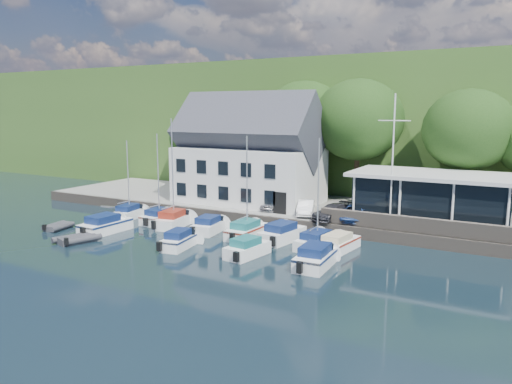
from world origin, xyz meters
TOP-DOWN VIEW (x-y plane):
  - ground at (0.00, 0.00)m, footprint 180.00×180.00m
  - quay at (0.00, 17.50)m, footprint 60.00×13.00m
  - quay_face at (0.00, 11.00)m, footprint 60.00×0.30m
  - hillside at (0.00, 62.00)m, footprint 160.00×75.00m
  - field_patch at (8.00, 70.00)m, footprint 50.00×30.00m
  - harbor_building at (-7.00, 16.50)m, footprint 14.40×8.20m
  - club_pavilion at (11.00, 16.00)m, footprint 13.20×7.20m
  - seawall at (12.00, 11.40)m, footprint 18.00×0.50m
  - gangway at (-16.50, 9.00)m, footprint 1.20×6.00m
  - car_silver at (-2.87, 13.95)m, footprint 1.48×3.55m
  - car_white at (0.68, 13.32)m, footprint 2.61×4.20m
  - car_dgrey at (3.46, 12.73)m, footprint 2.97×4.81m
  - car_blue at (5.23, 13.18)m, footprint 2.29×4.26m
  - flagpole at (8.32, 12.75)m, footprint 2.53×0.20m
  - tree_0 at (-17.92, 22.51)m, footprint 6.34×6.34m
  - tree_1 at (-10.78, 22.77)m, footprint 6.79×6.79m
  - tree_2 at (-3.64, 22.62)m, footprint 9.02×9.02m
  - tree_3 at (2.59, 21.68)m, footprint 9.02×9.02m
  - tree_4 at (12.80, 21.76)m, footprint 8.17×8.17m
  - boat_r1_0 at (-15.23, 7.91)m, footprint 2.66×5.81m
  - boat_r1_1 at (-11.37, 7.67)m, footprint 2.20×5.22m
  - boat_r1_2 at (-9.37, 7.24)m, footprint 3.00×6.22m
  - boat_r1_3 at (-5.48, 7.12)m, footprint 2.65×5.55m
  - boat_r1_4 at (-1.85, 7.23)m, footprint 2.14×6.32m
  - boat_r1_5 at (1.17, 7.58)m, footprint 2.94×6.46m
  - boat_r1_6 at (4.34, 7.07)m, footprint 2.72×6.28m
  - boat_r1_7 at (6.01, 7.04)m, footprint 2.60×6.41m
  - boat_r2_0 at (-13.14, 2.79)m, footprint 2.41×6.68m
  - boat_r2_2 at (-4.75, 2.12)m, footprint 2.48×5.50m
  - boat_r2_3 at (0.85, 2.61)m, footprint 2.53×5.44m
  - boat_r2_4 at (6.00, 2.87)m, footprint 2.46×6.41m
  - dinghy_0 at (-17.64, 1.64)m, footprint 2.02×2.94m
  - dinghy_1 at (-12.73, -0.65)m, footprint 2.82×3.62m

SIDE VIEW (x-z plane):
  - ground at x=0.00m, z-range 0.00..0.00m
  - gangway at x=-16.50m, z-range -0.70..0.70m
  - dinghy_0 at x=-17.64m, z-range 0.00..0.64m
  - dinghy_1 at x=-12.73m, z-range 0.00..0.74m
  - quay at x=0.00m, z-range 0.00..1.00m
  - quay_face at x=0.00m, z-range 0.00..1.00m
  - boat_r1_7 at x=6.01m, z-range 0.00..1.36m
  - boat_r2_2 at x=-4.75m, z-range 0.00..1.40m
  - boat_r1_3 at x=-5.48m, z-range 0.00..1.42m
  - boat_r2_3 at x=0.85m, z-range 0.00..1.42m
  - boat_r2_4 at x=6.00m, z-range 0.00..1.53m
  - boat_r1_5 at x=1.17m, z-range 0.00..1.53m
  - boat_r2_0 at x=-13.14m, z-range 0.00..1.56m
  - seawall at x=12.00m, z-range 1.00..2.20m
  - car_silver at x=-2.87m, z-range 1.00..2.20m
  - car_dgrey at x=3.46m, z-range 1.00..2.30m
  - car_white at x=0.68m, z-range 1.00..2.31m
  - car_blue at x=5.23m, z-range 1.00..2.38m
  - club_pavilion at x=11.00m, z-range 1.00..5.10m
  - boat_r1_6 at x=4.34m, z-range 0.00..8.22m
  - boat_r1_0 at x=-15.23m, z-range 0.00..8.38m
  - boat_r1_1 at x=-11.37m, z-range 0.00..8.53m
  - boat_r1_4 at x=-1.85m, z-range 0.00..8.69m
  - boat_r1_2 at x=-9.37m, z-range 0.00..9.32m
  - tree_0 at x=-17.92m, z-range 1.00..9.66m
  - harbor_building at x=-7.00m, z-range 1.00..9.70m
  - tree_1 at x=-10.78m, z-range 1.00..10.29m
  - flagpole at x=8.32m, z-range 1.00..11.56m
  - tree_4 at x=12.80m, z-range 1.00..12.16m
  - tree_2 at x=-3.64m, z-range 1.00..13.32m
  - tree_3 at x=2.59m, z-range 1.00..13.33m
  - hillside at x=0.00m, z-range 0.00..16.00m
  - field_patch at x=8.00m, z-range 16.00..16.30m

